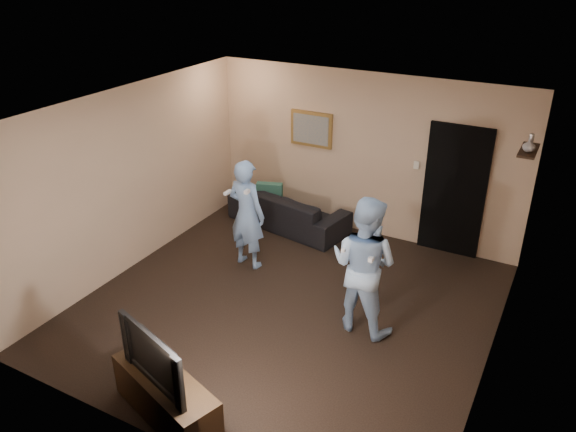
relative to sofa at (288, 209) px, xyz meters
The scene contains 19 objects.
ground 2.37m from the sofa, 61.98° to the right, with size 5.00×5.00×0.00m, color black.
ceiling 3.29m from the sofa, 61.98° to the right, with size 5.00×5.00×0.04m, color silver.
wall_back 1.55m from the sofa, 21.15° to the left, with size 5.00×0.04×2.60m, color tan.
wall_front 4.81m from the sofa, 76.44° to the right, with size 5.00×0.04×2.60m, color tan.
wall_left 2.69m from the sofa, 123.97° to the right, with size 0.04×5.00×2.60m, color tan.
wall_right 4.28m from the sofa, 29.92° to the right, with size 0.04×5.00×2.60m, color tan.
sofa is the anchor object (origin of this frame).
throw_pillow 0.40m from the sofa, behind, with size 0.43×0.14×0.43m, color #1B5147.
painting_frame 1.38m from the sofa, 63.19° to the left, with size 0.72×0.05×0.57m, color olive.
painting_canvas 1.37m from the sofa, 61.55° to the left, with size 0.62×0.01×0.47m, color slate.
doorway 2.68m from the sofa, ahead, with size 0.90×0.06×2.00m, color black.
light_switch 2.23m from the sofa, 11.63° to the left, with size 0.08×0.02×0.12m, color silver.
wall_shelf 3.89m from the sofa, ahead, with size 0.20×0.60×0.03m, color black.
shelf_vase 3.94m from the sofa, ahead, with size 0.15×0.15×0.16m, color #AAAAAF.
shelf_figurine 3.93m from the sofa, ahead, with size 0.06×0.06×0.18m, color silver.
tv_console 4.41m from the sofa, 77.54° to the right, with size 1.32×0.42×0.47m, color black.
television 4.43m from the sofa, 77.54° to the right, with size 1.03×0.13×0.59m, color black.
wii_player_left 1.48m from the sofa, 87.05° to the right, with size 0.63×0.52×1.62m.
wii_player_right 2.94m from the sofa, 43.79° to the right, with size 0.91×0.75×1.73m.
Camera 1 is at (2.89, -5.35, 4.26)m, focal length 35.00 mm.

